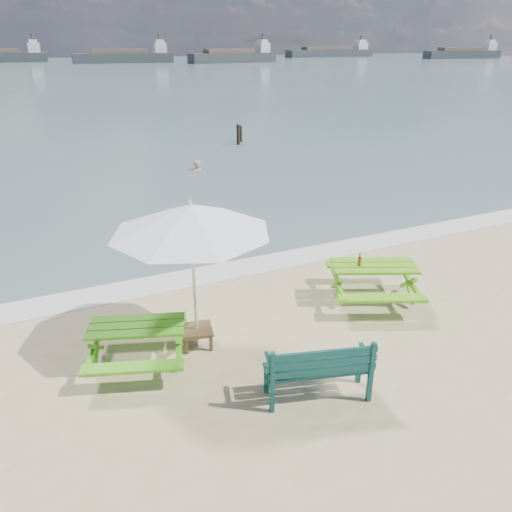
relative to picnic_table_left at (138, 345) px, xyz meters
name	(u,v)px	position (x,y,z in m)	size (l,w,h in m)	color
sea	(33,74)	(2.36, 83.08, -0.34)	(300.00, 300.00, 0.00)	slate
foam_strip	(217,272)	(2.36, 2.68, -0.34)	(22.00, 0.90, 0.01)	silver
picnic_table_left	(138,345)	(0.00, 0.00, 0.00)	(1.97, 2.08, 0.72)	#48A519
picnic_table_right	(373,283)	(4.74, 0.15, 0.03)	(2.25, 2.34, 0.78)	#64B41B
park_bench	(317,379)	(2.18, -1.93, -0.05)	(1.62, 0.91, 0.95)	#0E3A35
side_table	(197,337)	(1.02, 0.09, -0.17)	(0.61, 0.61, 0.33)	brown
patio_umbrella	(191,218)	(1.02, 0.09, 1.97)	(3.04, 3.04, 2.55)	silver
beer_bottle	(359,261)	(4.44, 0.25, 0.53)	(0.07, 0.07, 0.26)	brown
swimmer	(197,181)	(5.14, 12.23, -0.82)	(0.73, 0.61, 1.72)	tan
mooring_pilings	(239,136)	(8.93, 16.61, 0.02)	(0.56, 0.76, 1.20)	black
cargo_ships	(258,55)	(59.74, 121.65, 0.84)	(144.98, 34.36, 4.40)	#32373B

